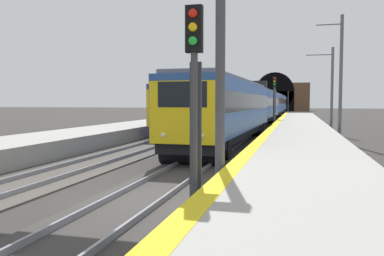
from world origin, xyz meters
name	(u,v)px	position (x,y,z in m)	size (l,w,h in m)	color
ground_plane	(141,200)	(0.00, 0.00, 0.00)	(320.00, 320.00, 0.00)	#302D2B
platform_right	(304,193)	(0.00, -4.31, 0.46)	(112.00, 4.24, 0.91)	#9E9B93
platform_right_edge_strip	(229,171)	(0.00, -2.44, 0.91)	(112.00, 0.50, 0.01)	yellow
track_main_line	(141,199)	(0.00, 0.00, 0.04)	(160.00, 2.79, 0.21)	#383533
track_adjacent_line	(6,190)	(0.00, 4.39, 0.04)	(160.00, 3.07, 0.21)	#4C4742
train_main_approaching	(265,105)	(43.56, 0.00, 2.31)	(77.72, 3.38, 4.94)	#264C99
train_adjacent_platform	(236,104)	(46.93, 4.39, 2.36)	(62.50, 3.18, 5.04)	navy
railway_signal_near	(194,91)	(-1.34, -1.84, 2.96)	(0.39, 0.38, 4.86)	#38383D
railway_signal_mid	(274,97)	(31.46, -1.84, 3.18)	(0.39, 0.38, 5.25)	#4C4C54
railway_signal_far	(288,100)	(94.14, -1.84, 3.11)	(0.39, 0.38, 5.32)	#38383D
overhead_signal_gantry	(86,16)	(1.06, 2.20, 5.33)	(0.70, 8.65, 7.05)	#3F3F47
tunnel_portal	(275,97)	(107.87, 2.20, 4.04)	(2.47, 19.26, 10.99)	brown
catenary_mast_near	(331,90)	(24.70, -6.79, 3.68)	(0.22, 2.21, 7.14)	#595B60
catenary_mast_far	(340,78)	(17.89, -6.81, 4.26)	(0.22, 1.72, 8.34)	#595B60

